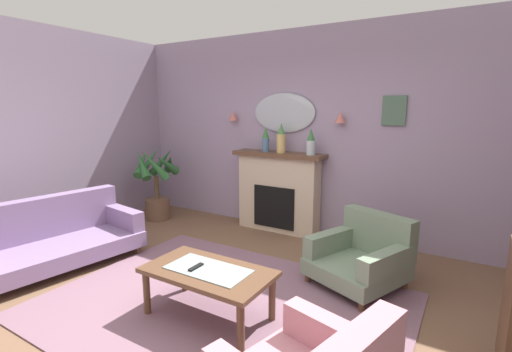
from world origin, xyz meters
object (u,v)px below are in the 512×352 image
at_px(coffee_table, 208,276).
at_px(mantel_vase_centre, 266,139).
at_px(wall_sconce_left, 233,116).
at_px(armchair_by_coffee_table, 363,255).
at_px(wall_sconce_right, 340,117).
at_px(potted_plant_corner_palm, 156,181).
at_px(wall_mirror, 284,113).
at_px(tv_remote, 196,267).
at_px(floral_couch, 56,237).
at_px(mantel_vase_left, 281,139).
at_px(mantel_vase_right, 311,143).
at_px(fireplace, 278,192).
at_px(framed_picture, 394,111).

bearing_deg(coffee_table, mantel_vase_centre, 108.18).
bearing_deg(wall_sconce_left, armchair_by_coffee_table, -25.12).
height_order(wall_sconce_right, armchair_by_coffee_table, wall_sconce_right).
bearing_deg(armchair_by_coffee_table, potted_plant_corner_palm, 171.96).
bearing_deg(potted_plant_corner_palm, wall_mirror, 19.14).
xyz_separation_m(coffee_table, potted_plant_corner_palm, (-2.49, 1.80, 0.24)).
xyz_separation_m(tv_remote, floral_couch, (-2.10, -0.01, -0.13)).
relative_size(mantel_vase_left, floral_couch, 0.23).
distance_m(mantel_vase_right, coffee_table, 2.49).
bearing_deg(wall_sconce_right, tv_remote, -99.07).
relative_size(mantel_vase_left, wall_sconce_left, 3.00).
bearing_deg(wall_sconce_left, fireplace, -6.16).
relative_size(wall_sconce_left, floral_couch, 0.08).
height_order(mantel_vase_right, framed_picture, framed_picture).
bearing_deg(wall_mirror, mantel_vase_centre, -139.64).
xyz_separation_m(framed_picture, tv_remote, (-1.04, -2.52, -1.30)).
xyz_separation_m(wall_mirror, framed_picture, (1.50, 0.01, 0.04)).
height_order(mantel_vase_centre, tv_remote, mantel_vase_centre).
bearing_deg(mantel_vase_centre, fireplace, 8.06).
height_order(mantel_vase_left, framed_picture, framed_picture).
xyz_separation_m(fireplace, wall_mirror, (-0.00, 0.14, 1.14)).
xyz_separation_m(wall_mirror, tv_remote, (0.46, -2.51, -1.26)).
bearing_deg(potted_plant_corner_palm, mantel_vase_centre, 16.12).
bearing_deg(fireplace, wall_mirror, 90.00).
distance_m(framed_picture, armchair_by_coffee_table, 1.86).
distance_m(mantel_vase_left, framed_picture, 1.51).
xyz_separation_m(wall_sconce_left, framed_picture, (2.35, 0.06, 0.09)).
relative_size(coffee_table, potted_plant_corner_palm, 0.94).
relative_size(wall_mirror, potted_plant_corner_palm, 0.82).
xyz_separation_m(mantel_vase_left, coffee_table, (0.51, -2.30, -0.97)).
distance_m(fireplace, tv_remote, 2.41).
xyz_separation_m(wall_sconce_right, potted_plant_corner_palm, (-2.78, -0.62, -1.03)).
height_order(wall_mirror, floral_couch, wall_mirror).
relative_size(fireplace, coffee_table, 1.24).
xyz_separation_m(mantel_vase_centre, coffee_table, (0.76, -2.30, -0.95)).
bearing_deg(mantel_vase_right, mantel_vase_centre, 180.00).
bearing_deg(mantel_vase_right, potted_plant_corner_palm, -168.37).
height_order(framed_picture, potted_plant_corner_palm, framed_picture).
distance_m(fireplace, mantel_vase_left, 0.78).
relative_size(fireplace, wall_sconce_left, 9.71).
height_order(wall_sconce_right, floral_couch, wall_sconce_right).
bearing_deg(mantel_vase_centre, wall_sconce_right, 6.52).
relative_size(mantel_vase_centre, mantel_vase_left, 0.84).
bearing_deg(wall_sconce_right, fireplace, -173.84).
bearing_deg(armchair_by_coffee_table, mantel_vase_right, 135.70).
bearing_deg(wall_sconce_left, potted_plant_corner_palm, -150.17).
bearing_deg(fireplace, mantel_vase_right, -3.24).
distance_m(mantel_vase_right, floral_couch, 3.33).
height_order(mantel_vase_left, mantel_vase_right, mantel_vase_left).
xyz_separation_m(mantel_vase_right, framed_picture, (1.00, 0.18, 0.43)).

